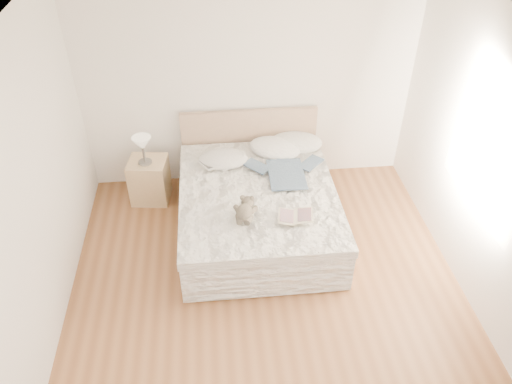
# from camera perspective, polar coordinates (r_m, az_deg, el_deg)

# --- Properties ---
(floor) EXTENTS (4.00, 4.50, 0.00)m
(floor) POSITION_cam_1_polar(r_m,az_deg,el_deg) (5.10, 1.52, -12.80)
(floor) COLOR brown
(floor) RESTS_ON ground
(ceiling) EXTENTS (4.00, 4.50, 0.00)m
(ceiling) POSITION_cam_1_polar(r_m,az_deg,el_deg) (3.46, 2.28, 16.85)
(ceiling) COLOR white
(ceiling) RESTS_ON ground
(wall_back) EXTENTS (4.00, 0.02, 2.70)m
(wall_back) POSITION_cam_1_polar(r_m,az_deg,el_deg) (6.05, -0.90, 12.50)
(wall_back) COLOR white
(wall_back) RESTS_ON ground
(wall_left) EXTENTS (0.02, 4.50, 2.70)m
(wall_left) POSITION_cam_1_polar(r_m,az_deg,el_deg) (4.40, -25.02, -2.40)
(wall_left) COLOR white
(wall_left) RESTS_ON ground
(wall_right) EXTENTS (0.02, 4.50, 2.70)m
(wall_right) POSITION_cam_1_polar(r_m,az_deg,el_deg) (4.79, 26.28, 0.71)
(wall_right) COLOR white
(wall_right) RESTS_ON ground
(window) EXTENTS (0.02, 1.30, 1.10)m
(window) POSITION_cam_1_polar(r_m,az_deg,el_deg) (4.94, 24.95, 3.73)
(window) COLOR white
(window) RESTS_ON wall_right
(bed) EXTENTS (1.72, 2.14, 1.00)m
(bed) POSITION_cam_1_polar(r_m,az_deg,el_deg) (5.72, 0.13, -1.60)
(bed) COLOR tan
(bed) RESTS_ON floor
(nightstand) EXTENTS (0.50, 0.46, 0.56)m
(nightstand) POSITION_cam_1_polar(r_m,az_deg,el_deg) (6.30, -12.06, 1.35)
(nightstand) COLOR tan
(nightstand) RESTS_ON floor
(table_lamp) EXTENTS (0.29, 0.29, 0.35)m
(table_lamp) POSITION_cam_1_polar(r_m,az_deg,el_deg) (5.98, -12.86, 5.29)
(table_lamp) COLOR #504B45
(table_lamp) RESTS_ON nightstand
(pillow_left) EXTENTS (0.60, 0.43, 0.17)m
(pillow_left) POSITION_cam_1_polar(r_m,az_deg,el_deg) (5.91, -3.77, 3.79)
(pillow_left) COLOR silver
(pillow_left) RESTS_ON bed
(pillow_middle) EXTENTS (0.77, 0.68, 0.19)m
(pillow_middle) POSITION_cam_1_polar(r_m,az_deg,el_deg) (6.10, 2.17, 5.06)
(pillow_middle) COLOR white
(pillow_middle) RESTS_ON bed
(pillow_right) EXTENTS (0.71, 0.54, 0.19)m
(pillow_right) POSITION_cam_1_polar(r_m,az_deg,el_deg) (6.22, 4.59, 5.66)
(pillow_right) COLOR white
(pillow_right) RESTS_ON bed
(blouse) EXTENTS (0.65, 0.69, 0.03)m
(blouse) POSITION_cam_1_polar(r_m,az_deg,el_deg) (5.67, 3.49, 2.06)
(blouse) COLOR #34475E
(blouse) RESTS_ON bed
(photo_book) EXTENTS (0.42, 0.39, 0.03)m
(photo_book) POSITION_cam_1_polar(r_m,az_deg,el_deg) (5.84, -4.61, 3.15)
(photo_book) COLOR white
(photo_book) RESTS_ON bed
(childrens_book) EXTENTS (0.41, 0.31, 0.02)m
(childrens_book) POSITION_cam_1_polar(r_m,az_deg,el_deg) (5.10, 4.54, -2.79)
(childrens_book) COLOR beige
(childrens_book) RESTS_ON bed
(teddy_bear) EXTENTS (0.27, 0.34, 0.16)m
(teddy_bear) POSITION_cam_1_polar(r_m,az_deg,el_deg) (5.05, -1.34, -2.86)
(teddy_bear) COLOR brown
(teddy_bear) RESTS_ON bed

